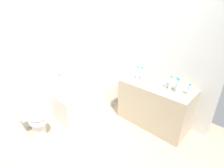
% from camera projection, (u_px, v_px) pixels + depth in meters
% --- Properties ---
extents(ground_plane, '(3.74, 3.74, 0.00)m').
position_uv_depth(ground_plane, '(99.00, 138.00, 3.02)').
color(ground_plane, '#C1AD8E').
extents(wall_back_tiled, '(3.14, 0.10, 2.52)m').
position_uv_depth(wall_back_tiled, '(53.00, 57.00, 3.25)').
color(wall_back_tiled, silver).
rests_on(wall_back_tiled, ground_plane).
extents(wall_right_mirror, '(0.10, 2.83, 2.52)m').
position_uv_depth(wall_right_mirror, '(148.00, 55.00, 3.40)').
color(wall_right_mirror, silver).
rests_on(wall_right_mirror, ground_plane).
extents(bathtub, '(1.58, 0.65, 1.31)m').
position_uv_depth(bathtub, '(90.00, 96.00, 3.79)').
color(bathtub, white).
rests_on(bathtub, ground_plane).
extents(toilet, '(0.41, 0.54, 0.68)m').
position_uv_depth(toilet, '(35.00, 118.00, 2.97)').
color(toilet, white).
rests_on(toilet, ground_plane).
extents(vanity_counter, '(0.63, 1.34, 0.86)m').
position_uv_depth(vanity_counter, '(154.00, 105.00, 3.24)').
color(vanity_counter, tan).
rests_on(vanity_counter, ground_plane).
extents(sink_basin, '(0.29, 0.29, 0.06)m').
position_uv_depth(sink_basin, '(154.00, 84.00, 3.03)').
color(sink_basin, white).
rests_on(sink_basin, vanity_counter).
extents(sink_faucet, '(0.13, 0.15, 0.08)m').
position_uv_depth(sink_faucet, '(159.00, 81.00, 3.14)').
color(sink_faucet, '#BBBBC0').
rests_on(sink_faucet, vanity_counter).
extents(water_bottle_0, '(0.06, 0.06, 0.25)m').
position_uv_depth(water_bottle_0, '(170.00, 83.00, 2.85)').
color(water_bottle_0, silver).
rests_on(water_bottle_0, vanity_counter).
extents(water_bottle_1, '(0.06, 0.06, 0.24)m').
position_uv_depth(water_bottle_1, '(142.00, 73.00, 3.26)').
color(water_bottle_1, silver).
rests_on(water_bottle_1, vanity_counter).
extents(water_bottle_2, '(0.06, 0.06, 0.23)m').
position_uv_depth(water_bottle_2, '(177.00, 84.00, 2.83)').
color(water_bottle_2, silver).
rests_on(water_bottle_2, vanity_counter).
extents(water_bottle_3, '(0.06, 0.06, 0.18)m').
position_uv_depth(water_bottle_3, '(189.00, 90.00, 2.70)').
color(water_bottle_3, silver).
rests_on(water_bottle_3, vanity_counter).
extents(water_bottle_4, '(0.06, 0.06, 0.26)m').
position_uv_depth(water_bottle_4, '(138.00, 73.00, 3.26)').
color(water_bottle_4, silver).
rests_on(water_bottle_4, vanity_counter).
extents(water_bottle_5, '(0.06, 0.06, 0.24)m').
position_uv_depth(water_bottle_5, '(177.00, 86.00, 2.75)').
color(water_bottle_5, silver).
rests_on(water_bottle_5, vanity_counter).
extents(drinking_glass_0, '(0.08, 0.08, 0.10)m').
position_uv_depth(drinking_glass_0, '(168.00, 84.00, 2.95)').
color(drinking_glass_0, white).
rests_on(drinking_glass_0, vanity_counter).
extents(drinking_glass_1, '(0.08, 0.08, 0.10)m').
position_uv_depth(drinking_glass_1, '(134.00, 75.00, 3.35)').
color(drinking_glass_1, white).
rests_on(drinking_glass_1, vanity_counter).
extents(drinking_glass_2, '(0.07, 0.07, 0.08)m').
position_uv_depth(drinking_glass_2, '(142.00, 78.00, 3.22)').
color(drinking_glass_2, white).
rests_on(drinking_glass_2, vanity_counter).
extents(toilet_paper_roll, '(0.11, 0.11, 0.10)m').
position_uv_depth(toilet_paper_roll, '(26.00, 140.00, 2.90)').
color(toilet_paper_roll, white).
rests_on(toilet_paper_roll, ground_plane).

